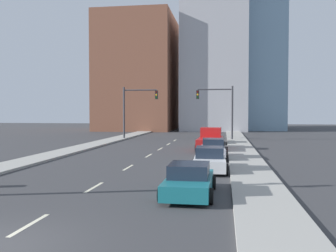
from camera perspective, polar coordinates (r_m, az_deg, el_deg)
name	(u,v)px	position (r m, az deg, el deg)	size (l,w,h in m)	color
sidewalk_left	(132,135)	(56.32, -5.45, -1.35)	(2.43, 91.38, 0.16)	#9E9B93
sidewalk_right	(235,136)	(54.67, 10.19, -1.48)	(2.43, 91.38, 0.16)	#9E9B93
lane_stripe_at_2m	(30,225)	(12.91, -20.34, -13.91)	(0.16, 2.40, 0.01)	beige
lane_stripe_at_8m	(94,187)	(18.13, -11.21, -9.14)	(0.16, 2.40, 0.01)	beige
lane_stripe_at_14m	(128,167)	(24.06, -6.10, -6.30)	(0.16, 2.40, 0.01)	beige
lane_stripe_at_21m	(149,156)	(30.37, -2.97, -4.52)	(0.16, 2.40, 0.01)	beige
lane_stripe_at_26m	(160,149)	(35.77, -1.19, -3.50)	(0.16, 2.40, 0.01)	beige
lane_stripe_at_32m	(168,144)	(40.97, 0.07, -2.77)	(0.16, 2.40, 0.01)	beige
lane_stripe_at_37m	(175,140)	(46.39, 1.07, -2.19)	(0.16, 2.40, 0.01)	beige
building_brick_left	(138,74)	(73.75, -4.57, 7.93)	(14.00, 16.00, 21.84)	brown
building_office_center	(215,52)	(76.41, 7.15, 11.12)	(12.00, 20.00, 30.85)	#A8A8AD
building_glass_right	(248,30)	(81.38, 12.11, 14.14)	(13.00, 20.00, 40.92)	#7A9EB7
traffic_signal_left	(133,105)	(48.34, -5.31, 3.14)	(4.57, 0.35, 6.72)	#38383D
traffic_signal_right	(222,105)	(46.93, 8.25, 3.15)	(4.57, 0.35, 6.72)	#38383D
sedan_teal	(189,181)	(16.07, 3.25, -8.32)	(2.19, 4.55, 1.36)	#196B75
sedan_white	(210,160)	(22.50, 6.35, -5.19)	(2.20, 4.29, 1.46)	silver
sedan_silver	(213,150)	(28.21, 6.86, -3.62)	(2.17, 4.38, 1.55)	#B2B2BC
pickup_truck_red	(210,141)	(34.94, 6.49, -2.27)	(2.55, 5.85, 2.06)	red
sedan_tan	(213,137)	(42.02, 6.85, -1.72)	(2.13, 4.61, 1.54)	tan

